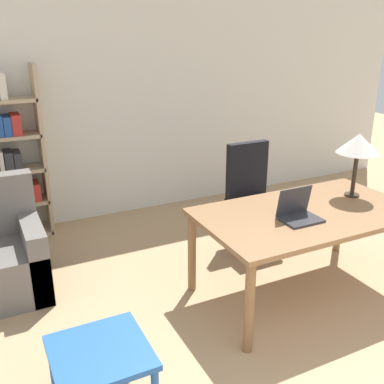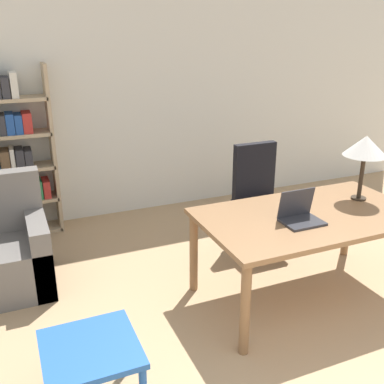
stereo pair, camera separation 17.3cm
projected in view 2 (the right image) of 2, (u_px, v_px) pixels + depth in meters
name	position (u px, v px, depth m)	size (l,w,h in m)	color
wall_back	(133.00, 99.00, 5.13)	(8.00, 0.06, 2.70)	silver
desk	(309.00, 223.00, 3.57)	(1.75, 0.99, 0.74)	olive
laptop	(300.00, 215.00, 3.39)	(0.30, 0.23, 0.24)	#2D2D33
table_lamp	(365.00, 147.00, 3.69)	(0.36, 0.36, 0.55)	#2D2319
office_chair	(259.00, 204.00, 4.49)	(0.57, 0.57, 1.06)	black
side_table_blue	(91.00, 357.00, 2.51)	(0.53, 0.53, 0.47)	#2356A3
armchair	(1.00, 254.00, 3.80)	(0.77, 0.73, 0.97)	#66605B
bookshelf	(6.00, 160.00, 4.62)	(0.85, 0.28, 1.79)	tan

